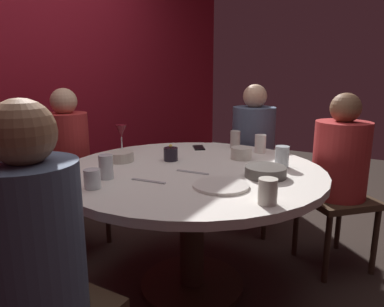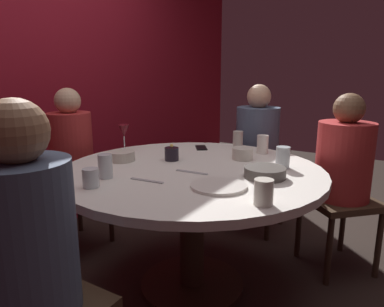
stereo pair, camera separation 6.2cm
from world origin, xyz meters
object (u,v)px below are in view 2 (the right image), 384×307
object	(u,v)px
bowl_serving_large	(265,172)
cup_by_right_diner	(105,166)
cup_near_candle	(238,140)
cup_beside_wine	(263,144)
cell_phone	(201,148)
bowl_small_white	(121,156)
seated_diner_front_right	(344,163)
wine_glass	(124,132)
dining_table	(192,191)
seated_diner_left	(27,240)
candle_holder	(172,154)
dinner_plate	(218,186)
cup_center_front	(283,157)
cup_by_left_diner	(91,178)
cup_far_edge	(264,192)
bowl_salad_center	(243,154)
seated_diner_back	(72,152)
seated_diner_right	(257,142)

from	to	relation	value
bowl_serving_large	cup_by_right_diner	distance (m)	0.79
cup_near_candle	cup_beside_wine	world-z (taller)	same
cell_phone	cup_by_right_diner	distance (m)	0.85
cell_phone	bowl_small_white	size ratio (longest dim) A/B	0.87
seated_diner_front_right	cell_phone	xyz separation A→B (m)	(-0.21, 0.88, 0.03)
cell_phone	wine_glass	bearing A→B (deg)	-176.12
seated_diner_front_right	cup_near_candle	size ratio (longest dim) A/B	9.45
dining_table	cup_by_right_diner	bearing A→B (deg)	145.21
seated_diner_left	candle_holder	world-z (taller)	seated_diner_left
dining_table	dinner_plate	bearing A→B (deg)	-128.60
dinner_plate	cup_center_front	xyz separation A→B (m)	(0.48, -0.14, 0.05)
dining_table	cup_near_candle	size ratio (longest dim) A/B	12.09
cup_by_left_diner	cup_center_front	world-z (taller)	cup_center_front
bowl_serving_large	cup_center_front	world-z (taller)	cup_center_front
seated_diner_front_right	cup_by_left_diner	world-z (taller)	seated_diner_front_right
dining_table	dinner_plate	distance (m)	0.38
cup_center_front	cup_far_edge	size ratio (longest dim) A/B	1.11
cup_center_front	dining_table	bearing A→B (deg)	121.97
bowl_serving_large	cup_beside_wine	size ratio (longest dim) A/B	1.73
bowl_serving_large	cup_by_left_diner	world-z (taller)	cup_by_left_diner
cup_by_left_diner	seated_diner_left	bearing A→B (deg)	-155.07
bowl_salad_center	cup_by_left_diner	distance (m)	0.92
dining_table	wine_glass	world-z (taller)	wine_glass
wine_glass	cup_by_left_diner	xyz separation A→B (m)	(-0.65, -0.39, -0.08)
candle_holder	cup_far_edge	world-z (taller)	cup_far_edge
bowl_serving_large	seated_diner_back	bearing A→B (deg)	91.38
seated_diner_left	cup_far_edge	bearing A→B (deg)	-38.39
cup_by_left_diner	seated_diner_front_right	bearing A→B (deg)	-36.64
cup_far_edge	cup_near_candle	bearing A→B (deg)	29.65
seated_diner_right	candle_holder	xyz separation A→B (m)	(-0.88, 0.19, 0.05)
seated_diner_right	cup_by_left_diner	xyz separation A→B (m)	(-1.48, 0.22, 0.06)
seated_diner_left	cup_beside_wine	world-z (taller)	seated_diner_left
seated_diner_right	bowl_serving_large	world-z (taller)	seated_diner_right
seated_diner_front_right	cup_by_left_diner	xyz separation A→B (m)	(-1.19, 0.89, 0.07)
candle_holder	cup_center_front	xyz separation A→B (m)	(0.18, -0.61, 0.02)
seated_diner_right	dinner_plate	size ratio (longest dim) A/B	4.44
seated_diner_front_right	cup_near_candle	bearing A→B (deg)	-38.71
cup_far_edge	bowl_salad_center	bearing A→B (deg)	29.96
candle_holder	cell_phone	xyz separation A→B (m)	(0.38, 0.02, -0.04)
seated_diner_front_right	cup_far_edge	size ratio (longest dim) A/B	10.69
candle_holder	bowl_salad_center	world-z (taller)	candle_holder
dining_table	cup_by_left_diner	distance (m)	0.59
cup_far_edge	cup_beside_wine	bearing A→B (deg)	20.85
dining_table	cell_phone	world-z (taller)	cell_phone
seated_diner_left	cup_center_front	world-z (taller)	seated_diner_left
seated_diner_left	seated_diner_back	bearing A→B (deg)	44.70
cup_near_candle	cup_far_edge	distance (m)	1.06
seated_diner_front_right	bowl_serving_large	xyz separation A→B (m)	(-0.64, 0.27, 0.06)
seated_diner_back	cup_far_edge	distance (m)	1.54
cup_near_candle	cell_phone	bearing A→B (deg)	122.51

